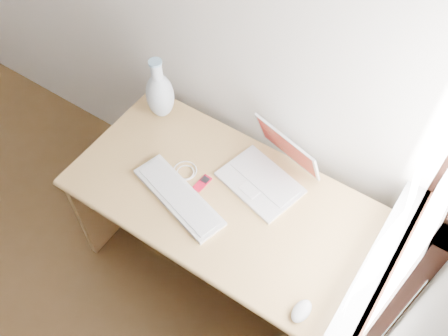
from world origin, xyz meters
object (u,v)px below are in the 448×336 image
Objects in this scene: laptop at (266,170)px; external_keyboard at (179,197)px; vase at (160,94)px; desk at (236,210)px.

external_keyboard is at bearing -115.47° from laptop.
laptop is 1.16× the size of vase.
external_keyboard is (-0.17, -0.19, 0.22)m from desk.
laptop reaches higher than desk.
desk is at bearing -112.04° from laptop.
external_keyboard is at bearing -131.38° from desk.
vase is at bearing 164.11° from desk.
desk is 0.65m from vase.
external_keyboard is at bearing -44.09° from vase.
vase is (-0.36, 0.34, 0.12)m from external_keyboard.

